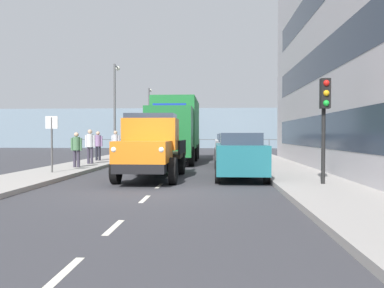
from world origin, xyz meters
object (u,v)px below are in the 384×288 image
(pedestrian_couple_a, at_px, (98,143))
(lamp_post_promenade, at_px, (115,102))
(car_maroon_oppositeside_0, at_px, (143,147))
(lamp_post_far, at_px, (149,113))
(car_black_oppositeside_2, at_px, (167,143))
(pedestrian_strolling, at_px, (90,143))
(traffic_light_near, at_px, (325,108))
(car_silver_kerbside_3, at_px, (226,144))
(lorry_cargo_green, at_px, (175,128))
(car_navy_oppositeside_1, at_px, (159,144))
(car_white_kerbside_2, at_px, (229,146))
(car_teal_kerbside_near, at_px, (240,155))
(car_grey_kerbside_1, at_px, (233,149))
(street_sign, at_px, (52,134))
(pedestrian_in_dark_coat, at_px, (116,142))
(pedestrian_by_lamp, at_px, (76,147))
(truck_vintage_orange, at_px, (151,148))

(pedestrian_couple_a, height_order, lamp_post_promenade, lamp_post_promenade)
(car_maroon_oppositeside_0, relative_size, lamp_post_far, 0.70)
(pedestrian_couple_a, bearing_deg, car_black_oppositeside_2, -99.89)
(pedestrian_strolling, height_order, traffic_light_near, traffic_light_near)
(car_silver_kerbside_3, bearing_deg, car_maroon_oppositeside_0, 52.46)
(pedestrian_couple_a, relative_size, lamp_post_promenade, 0.27)
(lorry_cargo_green, height_order, car_navy_oppositeside_1, lorry_cargo_green)
(lorry_cargo_green, relative_size, pedestrian_couple_a, 4.80)
(car_maroon_oppositeside_0, bearing_deg, pedestrian_couple_a, 37.12)
(lamp_post_promenade, bearing_deg, car_white_kerbside_2, 176.84)
(car_teal_kerbside_near, relative_size, car_grey_kerbside_1, 0.89)
(car_white_kerbside_2, relative_size, car_maroon_oppositeside_0, 0.94)
(car_white_kerbside_2, relative_size, street_sign, 1.79)
(car_grey_kerbside_1, distance_m, car_white_kerbside_2, 5.75)
(car_white_kerbside_2, xyz_separation_m, pedestrian_in_dark_coat, (7.21, 1.91, 0.30))
(pedestrian_strolling, height_order, street_sign, street_sign)
(car_navy_oppositeside_1, bearing_deg, car_grey_kerbside_1, 118.01)
(car_white_kerbside_2, relative_size, car_black_oppositeside_2, 0.86)
(car_black_oppositeside_2, height_order, pedestrian_in_dark_coat, pedestrian_in_dark_coat)
(car_silver_kerbside_3, xyz_separation_m, pedestrian_in_dark_coat, (7.21, 7.07, 0.30))
(pedestrian_by_lamp, xyz_separation_m, lamp_post_promenade, (0.51, -8.66, 2.87))
(car_maroon_oppositeside_0, bearing_deg, car_navy_oppositeside_1, -90.00)
(car_navy_oppositeside_1, xyz_separation_m, lamp_post_promenade, (2.42, 4.03, 3.08))
(lorry_cargo_green, height_order, car_black_oppositeside_2, lorry_cargo_green)
(car_white_kerbside_2, bearing_deg, street_sign, 55.03)
(pedestrian_in_dark_coat, bearing_deg, car_silver_kerbside_3, -135.54)
(car_navy_oppositeside_1, bearing_deg, car_teal_kerbside_near, 109.08)
(pedestrian_strolling, xyz_separation_m, lamp_post_far, (0.07, -17.90, 2.64))
(lorry_cargo_green, xyz_separation_m, car_white_kerbside_2, (-3.30, -2.83, -1.18))
(car_white_kerbside_2, bearing_deg, traffic_light_near, 99.99)
(car_navy_oppositeside_1, height_order, pedestrian_couple_a, pedestrian_couple_a)
(car_navy_oppositeside_1, distance_m, lamp_post_far, 8.13)
(lamp_post_far, distance_m, street_sign, 22.50)
(lorry_cargo_green, xyz_separation_m, lamp_post_promenade, (4.55, -3.26, 1.90))
(traffic_light_near, bearing_deg, pedestrian_strolling, -37.36)
(car_grey_kerbside_1, relative_size, car_white_kerbside_2, 1.14)
(car_white_kerbside_2, bearing_deg, lamp_post_promenade, -3.16)
(car_white_kerbside_2, xyz_separation_m, car_navy_oppositeside_1, (5.44, -4.46, -0.00))
(truck_vintage_orange, relative_size, car_navy_oppositeside_1, 1.44)
(pedestrian_strolling, xyz_separation_m, pedestrian_in_dark_coat, (-0.21, -4.23, -0.01))
(car_grey_kerbside_1, bearing_deg, pedestrian_strolling, 2.97)
(car_silver_kerbside_3, height_order, car_maroon_oppositeside_0, same)
(car_teal_kerbside_near, bearing_deg, pedestrian_in_dark_coat, -52.35)
(truck_vintage_orange, relative_size, pedestrian_in_dark_coat, 3.19)
(car_grey_kerbside_1, bearing_deg, car_navy_oppositeside_1, -61.99)
(pedestrian_by_lamp, distance_m, pedestrian_in_dark_coat, 6.32)
(traffic_light_near, xyz_separation_m, lamp_post_promenade, (10.25, -14.06, 1.50))
(car_grey_kerbside_1, distance_m, lamp_post_promenade, 10.46)
(lorry_cargo_green, bearing_deg, pedestrian_in_dark_coat, -13.23)
(pedestrian_couple_a, bearing_deg, lamp_post_promenade, -88.95)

